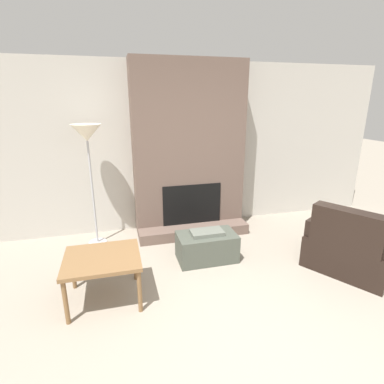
% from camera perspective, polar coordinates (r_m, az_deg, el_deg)
% --- Properties ---
extents(ground_plane, '(24.00, 24.00, 0.00)m').
position_cam_1_polar(ground_plane, '(2.88, 14.88, -28.56)').
color(ground_plane, gray).
extents(wall_back, '(6.83, 0.06, 2.60)m').
position_cam_1_polar(wall_back, '(4.85, -1.28, 8.51)').
color(wall_back, '#BCB7AD').
rests_on(wall_back, ground_plane).
extents(fireplace, '(1.70, 0.69, 2.60)m').
position_cam_1_polar(fireplace, '(4.63, -0.57, 7.35)').
color(fireplace, brown).
rests_on(fireplace, ground_plane).
extents(ottoman, '(0.76, 0.44, 0.41)m').
position_cam_1_polar(ottoman, '(4.01, 2.82, -10.26)').
color(ottoman, '#474C42').
rests_on(ottoman, ground_plane).
extents(armchair, '(1.25, 1.27, 0.85)m').
position_cam_1_polar(armchair, '(4.25, 28.00, -9.45)').
color(armchair, black).
rests_on(armchair, ground_plane).
extents(side_table, '(0.76, 0.66, 0.50)m').
position_cam_1_polar(side_table, '(3.28, -16.70, -12.60)').
color(side_table, brown).
rests_on(side_table, ground_plane).
extents(floor_lamp_left, '(0.40, 0.40, 1.73)m').
position_cam_1_polar(floor_lamp_left, '(4.29, -19.35, 9.52)').
color(floor_lamp_left, '#ADADB2').
rests_on(floor_lamp_left, ground_plane).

